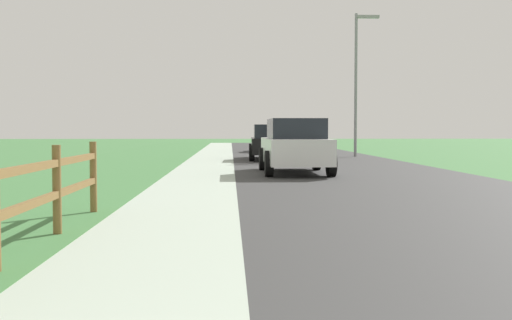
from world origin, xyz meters
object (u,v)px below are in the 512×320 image
object	(u,v)px
parked_car_blue	(276,138)
street_lamp	(358,73)
parked_suv_white	(295,146)
parked_car_black	(273,142)

from	to	relation	value
parked_car_blue	street_lamp	distance (m)	8.41
parked_car_blue	street_lamp	xyz separation A→B (m)	(3.45, -6.95, 3.27)
parked_suv_white	parked_car_blue	xyz separation A→B (m)	(0.76, 18.11, -0.06)
parked_car_black	street_lamp	size ratio (longest dim) A/B	0.73
parked_suv_white	parked_car_blue	size ratio (longest dim) A/B	1.01
parked_suv_white	parked_car_black	xyz separation A→B (m)	(-0.06, 8.65, -0.07)
parked_car_black	street_lamp	world-z (taller)	street_lamp
parked_car_black	parked_car_blue	world-z (taller)	parked_car_blue
street_lamp	parked_suv_white	bearing A→B (deg)	-110.64
street_lamp	parked_car_blue	bearing A→B (deg)	116.39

